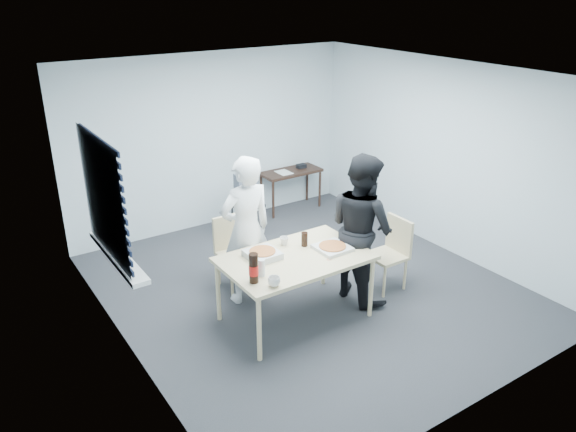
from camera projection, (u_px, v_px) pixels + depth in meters
room at (107, 207)px, 5.57m from camera, size 5.00×5.00×5.00m
dining_table at (295, 262)px, 6.07m from camera, size 1.58×1.00×0.77m
chair_far at (233, 246)px, 6.86m from camera, size 0.42×0.42×0.89m
chair_right at (392, 248)px, 6.81m from camera, size 0.42×0.42×0.89m
person_white at (246, 230)px, 6.40m from camera, size 0.65×0.42×1.77m
person_black at (361, 228)px, 6.46m from camera, size 0.47×0.86×1.77m
side_table at (291, 175)px, 9.12m from camera, size 1.00×0.44×0.66m
stool at (247, 210)px, 8.12m from camera, size 0.40×0.40×0.55m
backpack at (247, 189)px, 7.98m from camera, size 0.32×0.23×0.45m
pizza_box_a at (262, 254)px, 6.02m from camera, size 0.33×0.33×0.08m
pizza_box_b at (332, 248)px, 6.20m from camera, size 0.35×0.35×0.05m
mug_a at (274, 282)px, 5.46m from camera, size 0.17×0.17×0.10m
mug_b at (284, 241)px, 6.30m from camera, size 0.10×0.10×0.09m
cola_glass at (304, 239)px, 6.26m from camera, size 0.08×0.08×0.16m
soda_bottle at (254, 269)px, 5.49m from camera, size 0.10×0.10×0.31m
plastic_cups at (261, 268)px, 5.63m from camera, size 0.09×0.09×0.18m
rubber_band at (329, 260)px, 5.98m from camera, size 0.06×0.06×0.00m
papers at (284, 172)px, 8.99m from camera, size 0.27×0.32×0.00m
black_box at (301, 166)px, 9.20m from camera, size 0.16×0.13×0.06m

